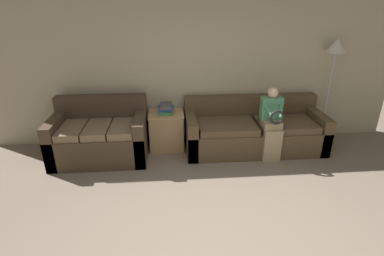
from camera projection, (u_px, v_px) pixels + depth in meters
The scene contains 7 objects.
wall_back at pixel (195, 68), 4.98m from camera, with size 6.96×0.06×2.55m.
couch_main at pixel (253, 131), 5.02m from camera, with size 2.27×0.90×0.83m.
couch_side at pixel (101, 137), 4.72m from camera, with size 1.44×0.92×0.92m.
child_left_seated at pixel (272, 122), 4.57m from camera, with size 0.33×0.37×1.13m.
side_shelf at pixel (167, 130), 5.03m from camera, with size 0.57×0.53×0.62m.
book_stack at pixel (166, 109), 4.89m from camera, with size 0.25×0.31×0.14m.
floor_lamp at pixel (335, 55), 4.87m from camera, with size 0.33×0.33×1.76m.
Camera 1 is at (-0.46, -2.02, 2.33)m, focal length 28.00 mm.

